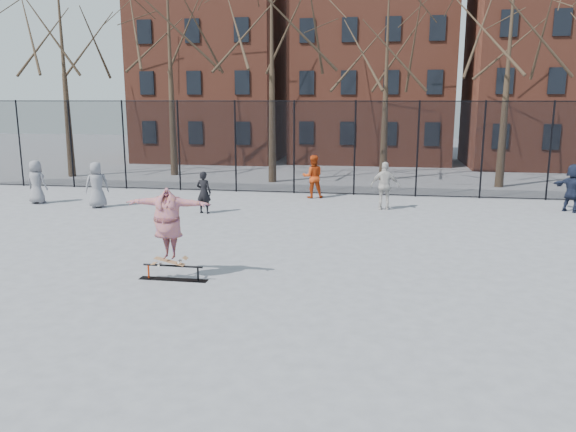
% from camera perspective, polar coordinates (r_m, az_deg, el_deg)
% --- Properties ---
extents(ground, '(100.00, 100.00, 0.00)m').
position_cam_1_polar(ground, '(11.90, -2.37, -8.11)').
color(ground, slate).
extents(skate_rail, '(1.60, 0.24, 0.35)m').
position_cam_1_polar(skate_rail, '(13.13, -11.59, -5.78)').
color(skate_rail, black).
rests_on(skate_rail, ground).
extents(skateboard, '(0.76, 0.18, 0.09)m').
position_cam_1_polar(skateboard, '(13.08, -11.93, -4.68)').
color(skateboard, '#975F3C').
rests_on(skateboard, skate_rail).
extents(skater, '(1.99, 0.57, 1.61)m').
position_cam_1_polar(skater, '(12.87, -12.09, -1.04)').
color(skater, '#483484').
rests_on(skater, skateboard).
extents(bystander_grey, '(1.01, 0.90, 1.74)m').
position_cam_1_polar(bystander_grey, '(22.39, -18.85, 3.02)').
color(bystander_grey, slate).
rests_on(bystander_grey, ground).
extents(bystander_black, '(0.61, 0.45, 1.52)m').
position_cam_1_polar(bystander_black, '(20.36, -8.55, 2.39)').
color(bystander_black, black).
rests_on(bystander_black, ground).
extents(bystander_red, '(1.00, 0.86, 1.78)m').
position_cam_1_polar(bystander_red, '(23.33, 2.55, 4.02)').
color(bystander_red, '#B4380F').
rests_on(bystander_red, ground).
extents(bystander_white, '(1.05, 0.44, 1.78)m').
position_cam_1_polar(bystander_white, '(21.10, 9.83, 3.03)').
color(bystander_white, beige).
rests_on(bystander_white, ground).
extents(bystander_navy, '(1.50, 1.53, 1.76)m').
position_cam_1_polar(bystander_navy, '(22.85, 26.96, 2.55)').
color(bystander_navy, '#1C2238').
rests_on(bystander_navy, ground).
extents(bystander_extra, '(0.90, 0.65, 1.71)m').
position_cam_1_polar(bystander_extra, '(24.14, -24.19, 3.16)').
color(bystander_extra, slate).
rests_on(bystander_extra, ground).
extents(fence, '(34.03, 0.07, 4.00)m').
position_cam_1_polar(fence, '(24.14, 3.90, 7.05)').
color(fence, black).
rests_on(fence, ground).
extents(tree_row, '(33.66, 7.46, 10.67)m').
position_cam_1_polar(tree_row, '(28.41, 4.42, 18.47)').
color(tree_row, black).
rests_on(tree_row, ground).
extents(rowhouses, '(29.00, 7.00, 13.00)m').
position_cam_1_polar(rowhouses, '(37.04, 7.19, 14.85)').
color(rowhouses, brown).
rests_on(rowhouses, ground).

